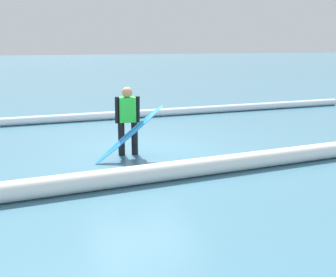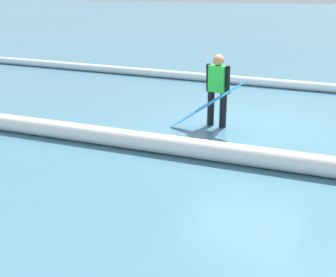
% 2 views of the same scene
% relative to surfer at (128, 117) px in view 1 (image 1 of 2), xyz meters
% --- Properties ---
extents(ground_plane, '(157.17, 157.17, 0.00)m').
position_rel_surfer_xyz_m(ground_plane, '(-0.48, -0.56, -0.81)').
color(ground_plane, teal).
extents(surfer, '(0.52, 0.25, 1.45)m').
position_rel_surfer_xyz_m(surfer, '(0.00, 0.00, 0.00)').
color(surfer, black).
rests_on(surfer, ground_plane).
extents(surfboard, '(1.57, 0.51, 1.10)m').
position_rel_surfer_xyz_m(surfboard, '(0.05, 0.36, -0.28)').
color(surfboard, '#268CE5').
rests_on(surfboard, ground_plane).
extents(wave_crest_foreground, '(21.21, 0.42, 0.25)m').
position_rel_surfer_xyz_m(wave_crest_foreground, '(1.28, -4.27, -0.69)').
color(wave_crest_foreground, white).
rests_on(wave_crest_foreground, ground_plane).
extents(wave_crest_midground, '(25.04, 1.65, 0.33)m').
position_rel_surfer_xyz_m(wave_crest_midground, '(1.92, 1.99, -0.65)').
color(wave_crest_midground, white).
rests_on(wave_crest_midground, ground_plane).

